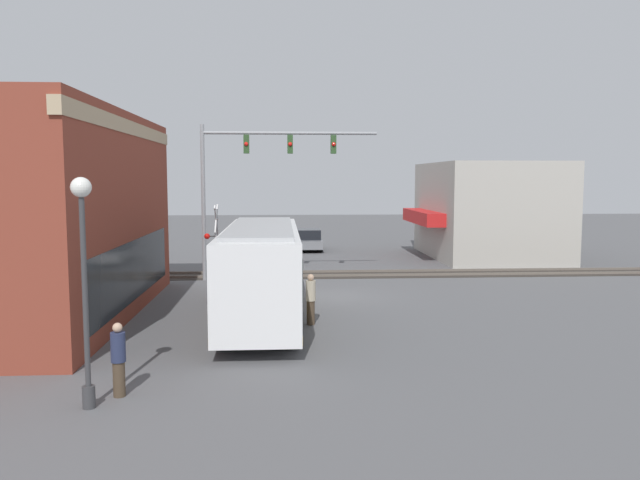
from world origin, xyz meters
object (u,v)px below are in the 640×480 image
object	(u,v)px
crossing_signal	(217,236)
streetlamp	(84,272)
city_bus	(261,268)
parked_car_white	(270,250)
pedestrian_near_bus	(311,299)
parked_car_grey	(308,240)
pedestrian_by_lamp	(118,359)

from	to	relation	value
crossing_signal	streetlamp	size ratio (longest dim) A/B	0.75
city_bus	parked_car_white	world-z (taller)	city_bus
crossing_signal	pedestrian_near_bus	distance (m)	9.76
parked_car_grey	pedestrian_by_lamp	size ratio (longest dim) A/B	2.45
pedestrian_near_bus	parked_car_grey	bearing A→B (deg)	-2.27
crossing_signal	parked_car_white	bearing A→B (deg)	-17.06
crossing_signal	parked_car_grey	world-z (taller)	crossing_signal
streetlamp	pedestrian_near_bus	world-z (taller)	streetlamp
crossing_signal	parked_car_white	distance (m)	8.31
crossing_signal	pedestrian_by_lamp	xyz separation A→B (m)	(-15.61, 0.68, -1.40)
city_bus	crossing_signal	distance (m)	8.29
parked_car_white	parked_car_grey	world-z (taller)	parked_car_grey
crossing_signal	pedestrian_near_bus	size ratio (longest dim) A/B	2.14
city_bus	pedestrian_by_lamp	size ratio (longest dim) A/B	6.24
crossing_signal	parked_car_grey	xyz separation A→B (m)	(13.66, -4.99, -1.60)
parked_car_white	pedestrian_near_bus	bearing A→B (deg)	-174.08
streetlamp	parked_car_white	bearing A→B (deg)	-8.38
crossing_signal	parked_car_grey	size ratio (longest dim) A/B	0.89
parked_car_white	pedestrian_near_bus	xyz separation A→B (m)	(-16.54, -1.71, 0.22)
city_bus	crossing_signal	size ratio (longest dim) A/B	2.86
parked_car_grey	pedestrian_near_bus	distance (m)	22.43
streetlamp	parked_car_white	world-z (taller)	streetlamp
parked_car_white	pedestrian_near_bus	world-z (taller)	pedestrian_near_bus
streetlamp	parked_car_white	distance (m)	24.49
crossing_signal	streetlamp	bearing A→B (deg)	175.94
parked_car_grey	city_bus	bearing A→B (deg)	173.13
city_bus	streetlamp	bearing A→B (deg)	157.08
pedestrian_by_lamp	parked_car_grey	bearing A→B (deg)	-10.96
pedestrian_by_lamp	pedestrian_near_bus	distance (m)	8.37
streetlamp	parked_car_white	size ratio (longest dim) A/B	1.12
crossing_signal	parked_car_white	size ratio (longest dim) A/B	0.84
city_bus	pedestrian_by_lamp	xyz separation A→B (m)	(-7.69, 3.07, -0.98)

